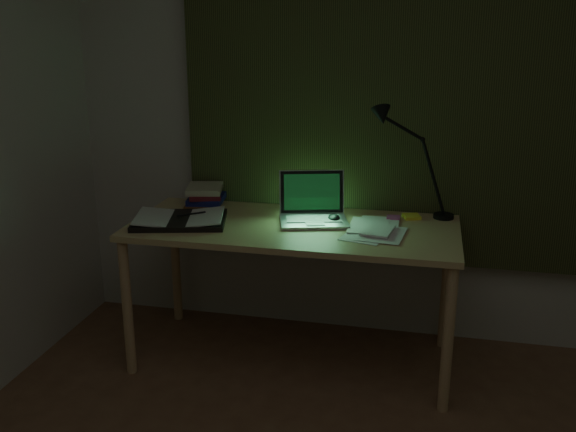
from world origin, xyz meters
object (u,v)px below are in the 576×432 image
open_textbook (180,219)px  book_stack (205,196)px  desk_lamp (447,164)px  desk (293,294)px  loose_papers (368,230)px  laptop (314,200)px

open_textbook → book_stack: book_stack is taller
open_textbook → book_stack: bearing=71.7°
open_textbook → desk_lamp: size_ratio=0.80×
open_textbook → book_stack: (0.02, 0.31, 0.04)m
desk → open_textbook: open_textbook is taller
open_textbook → loose_papers: 0.94m
desk → laptop: (0.09, 0.05, 0.49)m
open_textbook → book_stack: size_ratio=2.06×
desk → laptop: bearing=30.3°
laptop → book_stack: (-0.63, 0.17, -0.06)m
laptop → book_stack: bearing=149.6°
book_stack → desk_lamp: bearing=2.7°
desk → book_stack: bearing=157.5°
open_textbook → laptop: bearing=-2.0°
loose_papers → desk_lamp: bearing=40.2°
desk → loose_papers: 0.53m
desk → book_stack: book_stack is taller
book_stack → loose_papers: bearing=-14.7°
loose_papers → open_textbook: bearing=-175.8°
open_textbook → desk_lamp: bearing=1.9°
desk → open_textbook: 0.69m
desk_lamp → open_textbook: bearing=-161.7°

